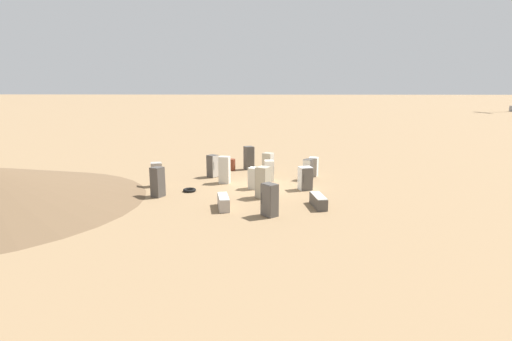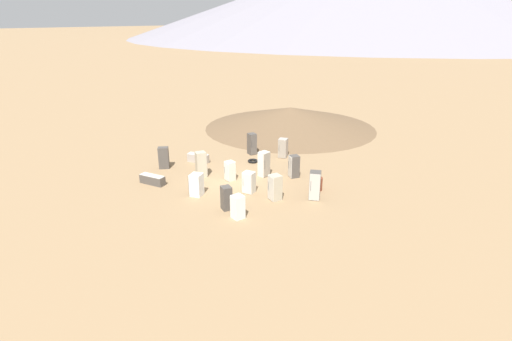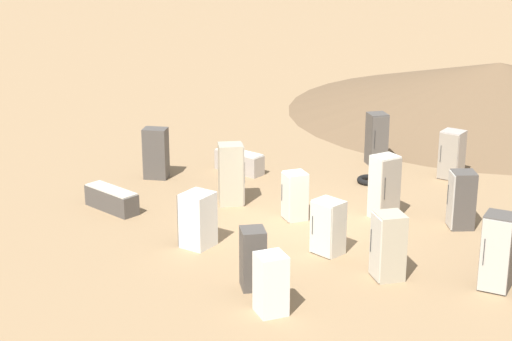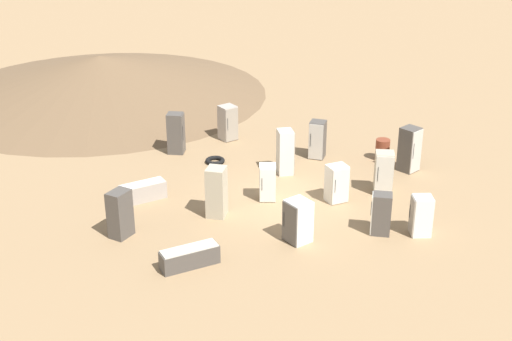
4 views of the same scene
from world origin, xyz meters
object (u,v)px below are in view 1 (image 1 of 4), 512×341
Objects in this scene: discarded_fridge_9 at (308,170)px; discarded_fridge_11 at (313,167)px; discarded_fridge_2 at (318,201)px; discarded_fridge_12 at (249,158)px; discarded_fridge_4 at (254,178)px; discarded_fridge_8 at (270,200)px; discarded_fridge_14 at (158,182)px; rusty_barrel at (232,165)px; discarded_fridge_3 at (157,174)px; discarded_fridge_5 at (305,178)px; discarded_fridge_13 at (225,170)px; scrap_tire at (190,190)px; discarded_fridge_0 at (263,182)px; discarded_fridge_1 at (223,202)px; discarded_fridge_6 at (269,171)px; discarded_fridge_10 at (213,166)px; discarded_fridge_7 at (268,164)px.

discarded_fridge_9 is 1.37m from discarded_fridge_11.
discarded_fridge_2 is 8.09m from discarded_fridge_11.
discarded_fridge_4 is at bearing -18.09° from discarded_fridge_12.
discarded_fridge_9 is (-8.60, 2.56, -0.10)m from discarded_fridge_8.
discarded_fridge_11 is 0.78× the size of discarded_fridge_14.
discarded_fridge_14 is (8.79, -4.87, -0.03)m from discarded_fridge_12.
rusty_barrel is (-3.10, -5.92, -0.29)m from discarded_fridge_9.
discarded_fridge_3 reaches higher than discarded_fridge_5.
scrap_tire is at bearing -120.28° from discarded_fridge_13.
discarded_fridge_8 is at bearing 50.41° from discarded_fridge_5.
discarded_fridge_4 is 0.94× the size of discarded_fridge_5.
discarded_fridge_14 is at bearing 121.89° from discarded_fridge_0.
discarded_fridge_0 is 3.58m from discarded_fridge_8.
discarded_fridge_1 is at bearing 83.27° from discarded_fridge_9.
discarded_fridge_0 is 1.00× the size of discarded_fridge_12.
discarded_fridge_4 is 1.53× the size of rusty_barrel.
discarded_fridge_11 is 5.54m from discarded_fridge_12.
discarded_fridge_1 is 7.09m from discarded_fridge_3.
discarded_fridge_1 is 6.53m from discarded_fridge_5.
discarded_fridge_6 is 2.84m from discarded_fridge_9.
discarded_fridge_13 is (-1.54, -5.48, 0.19)m from discarded_fridge_5.
discarded_fridge_4 is 2.61m from discarded_fridge_13.
discarded_fridge_12 is at bearing -33.16° from discarded_fridge_8.
discarded_fridge_12 reaches higher than discarded_fridge_10.
discarded_fridge_10 reaches higher than discarded_fridge_4.
discarded_fridge_11 is (-8.07, 0.37, 0.38)m from discarded_fridge_2.
scrap_tire is at bearing 106.65° from discarded_fridge_0.
discarded_fridge_14 reaches higher than discarded_fridge_2.
discarded_fridge_12 is at bearing 82.62° from discarded_fridge_13.
discarded_fridge_6 is (-6.99, 2.31, 0.37)m from discarded_fridge_1.
discarded_fridge_6 is 3.21m from discarded_fridge_13.
discarded_fridge_14 reaches higher than discarded_fridge_7.
discarded_fridge_10 is 0.91× the size of discarded_fridge_14.
discarded_fridge_1 is at bearing 22.78° from discarded_fridge_8.
discarded_fridge_7 reaches higher than scrap_tire.
discarded_fridge_7 is at bearing 138.37° from scrap_tire.
discarded_fridge_11 is at bearing 108.73° from discarded_fridge_7.
discarded_fridge_11 is (-4.21, 0.87, -0.04)m from discarded_fridge_5.
discarded_fridge_3 is 1.76× the size of rusty_barrel.
discarded_fridge_0 is 0.96× the size of discarded_fridge_2.
discarded_fridge_6 is at bearing -40.68° from discarded_fridge_8.
discarded_fridge_3 reaches higher than discarded_fridge_6.
discarded_fridge_13 is (4.98, -1.32, -0.00)m from discarded_fridge_12.
rusty_barrel is at bearing -66.03° from discarded_fridge_5.
discarded_fridge_10 is 6.19m from discarded_fridge_14.
discarded_fridge_8 reaches higher than scrap_tire.
discarded_fridge_7 is (-4.47, 0.80, 0.13)m from discarded_fridge_4.
discarded_fridge_0 reaches higher than discarded_fridge_6.
discarded_fridge_10 is at bearing -63.85° from discarded_fridge_12.
discarded_fridge_11 is 0.76× the size of discarded_fridge_13.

